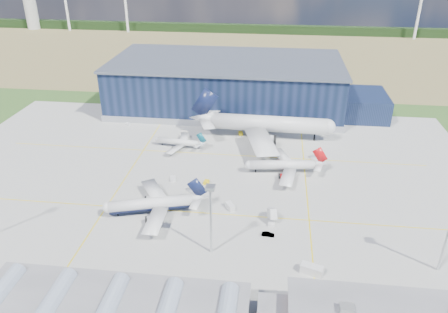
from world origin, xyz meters
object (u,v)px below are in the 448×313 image
hangar (232,86)px  airstair (272,216)px  airliner_widebody (269,116)px  airliner_regional (178,139)px  gse_cart_a (173,179)px  gse_cart_b (128,124)px  gse_tug_b (206,182)px  car_b (268,234)px  gse_tug_c (241,133)px  airliner_red (283,160)px  airliner_navy (151,198)px  gse_van_c (308,291)px  gse_van_a (312,270)px  light_mast_center (211,209)px  gse_van_b (230,206)px  car_a (280,301)px

hangar → airstair: 109.71m
airliner_widebody → airliner_regional: 42.87m
airliner_regional → gse_cart_a: (4.28, -29.27, -3.35)m
airstair → gse_cart_b: bearing=120.6°
gse_cart_b → gse_cart_a: bearing=-123.2°
gse_tug_b → car_b: bearing=-43.7°
gse_tug_b → gse_tug_c: size_ratio=0.87×
airliner_regional → airliner_red: bearing=165.2°
airliner_navy → gse_van_c: bearing=131.1°
gse_cart_a → gse_tug_c: (22.27, 46.29, 0.00)m
airliner_widebody → gse_van_c: airliner_widebody is taller
gse_tug_c → gse_van_a: bearing=-84.8°
hangar → gse_tug_b: size_ratio=54.10×
light_mast_center → gse_van_a: 33.03m
gse_van_b → airstair: airstair is taller
gse_cart_a → airstair: size_ratio=0.57×
light_mast_center → airliner_regional: 75.31m
light_mast_center → gse_van_c: light_mast_center is taller
airliner_regional → gse_van_b: 54.35m
airliner_widebody → gse_tug_c: size_ratio=22.12×
car_b → airliner_navy: bearing=83.0°
gse_cart_a → gse_tug_c: bearing=49.0°
airliner_widebody → car_a: 103.72m
airliner_regional → airstair: airliner_regional is taller
airliner_regional → gse_van_c: size_ratio=4.81×
gse_van_c → airliner_red: bearing=-8.6°
gse_tug_b → gse_tug_c: gse_tug_c is taller
gse_van_a → gse_cart_a: bearing=66.0°
airliner_red → light_mast_center: bearing=60.8°
gse_tug_b → gse_van_c: 64.62m
airliner_regional → gse_van_a: airliner_regional is taller
gse_tug_c → gse_cart_a: bearing=-127.3°
gse_van_b → car_a: (17.38, -41.76, -0.40)m
airliner_red → gse_tug_c: bearing=-68.2°
gse_cart_a → gse_van_c: size_ratio=0.60×
hangar → gse_van_c: bearing=-75.9°
airliner_red → gse_van_c: airliner_red is taller
airliner_regional → gse_cart_b: airliner_regional is taller
car_b → light_mast_center: bearing=125.2°
gse_van_b → gse_van_c: size_ratio=0.85×
gse_tug_b → gse_cart_b: size_ratio=0.99×
airliner_widebody → gse_van_a: 92.60m
light_mast_center → car_a: bearing=-41.3°
gse_van_c → car_b: size_ratio=1.26×
gse_van_a → car_b: size_ratio=1.52×
gse_tug_c → gse_van_c: size_ratio=0.60×
airliner_red → hangar: bearing=-76.4°
light_mast_center → car_a: size_ratio=6.54×
airliner_widebody → airstair: 67.36m
hangar → airliner_widebody: size_ratio=2.13×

